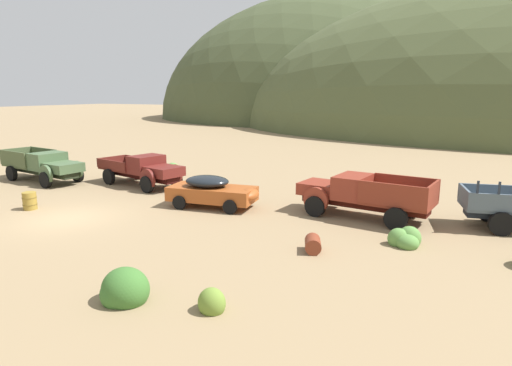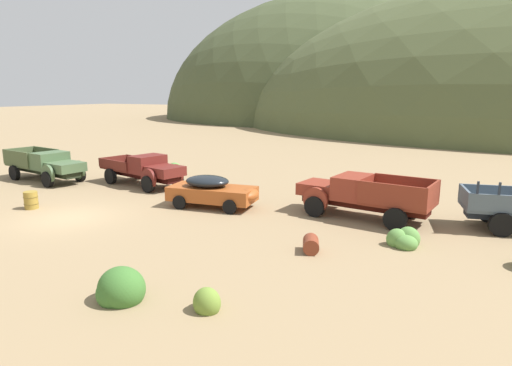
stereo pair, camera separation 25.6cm
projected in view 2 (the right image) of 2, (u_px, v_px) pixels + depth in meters
The scene contains 12 objects.
ground_plane at pixel (67, 218), 19.97m from camera, with size 300.00×300.00×0.00m, color #937A56.
hill_far_right at pixel (333, 118), 97.22m from camera, with size 76.13×64.69×51.89m, color #424C2D.
truck_weathered_green at pixel (49, 166), 27.98m from camera, with size 6.61×3.09×1.91m.
truck_oxblood at pixel (147, 170), 26.58m from camera, with size 6.43×3.39×1.89m.
car_oxide_orange at pixel (215, 191), 21.74m from camera, with size 4.70×2.49×1.57m.
truck_rust_red at pixel (356, 195), 20.03m from camera, with size 6.21×2.96×1.91m.
oil_drum_by_truck at pixel (31, 200), 21.51m from camera, with size 0.68×0.68×0.85m.
oil_drum_tipped at pixel (311, 244), 15.69m from camera, with size 0.85×1.03×0.57m.
bush_between_trucks at pixel (119, 291), 12.00m from camera, with size 1.35×1.24×1.22m.
bush_lone_scrub at pixel (206, 302), 11.51m from camera, with size 0.80×0.73×0.82m.
bush_near_barrel at pixel (404, 240), 16.31m from camera, with size 1.18×1.15×0.90m.
bush_back_edge at pixel (175, 170), 31.18m from camera, with size 1.10×1.11×0.94m.
Camera 2 is at (16.39, -13.22, 5.59)m, focal length 30.98 mm.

